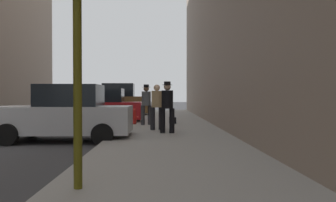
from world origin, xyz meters
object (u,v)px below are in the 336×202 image
at_px(pedestrian_in_tan_coat, 157,105).
at_px(pedestrian_with_beanie, 146,102).
at_px(traffic_light, 77,2).
at_px(pedestrian_with_fedora, 167,104).
at_px(parked_bronze_suv, 116,101).
at_px(parked_red_hatchback, 101,107).
at_px(duffel_bag, 173,120).
at_px(parked_silver_sedan, 66,114).
at_px(fire_hydrant, 134,116).

relative_size(pedestrian_in_tan_coat, pedestrian_with_beanie, 0.96).
distance_m(traffic_light, pedestrian_in_tan_coat, 7.99).
bearing_deg(pedestrian_with_fedora, traffic_light, -101.75).
distance_m(parked_bronze_suv, traffic_light, 17.98).
xyz_separation_m(parked_red_hatchback, pedestrian_in_tan_coat, (2.87, -4.28, 0.26)).
relative_size(parked_bronze_suv, pedestrian_in_tan_coat, 2.71).
bearing_deg(pedestrian_with_fedora, pedestrian_with_beanie, 105.34).
distance_m(pedestrian_with_fedora, duffel_bag, 3.95).
bearing_deg(parked_silver_sedan, duffel_bag, 52.74).
bearing_deg(duffel_bag, parked_red_hatchback, 157.22).
relative_size(pedestrian_with_beanie, duffel_bag, 4.04).
bearing_deg(parked_bronze_suv, duffel_bag, -63.86).
relative_size(parked_red_hatchback, pedestrian_with_beanie, 2.38).
bearing_deg(traffic_light, pedestrian_with_fedora, 78.25).
distance_m(parked_red_hatchback, traffic_light, 12.32).
bearing_deg(duffel_bag, pedestrian_with_beanie, -149.54).
distance_m(parked_red_hatchback, pedestrian_with_beanie, 3.25).
relative_size(traffic_light, duffel_bag, 8.18).
xyz_separation_m(fire_hydrant, traffic_light, (0.05, -10.24, 2.26)).
height_order(pedestrian_in_tan_coat, pedestrian_with_fedora, pedestrian_with_fedora).
height_order(parked_silver_sedan, pedestrian_in_tan_coat, pedestrian_in_tan_coat).
distance_m(fire_hydrant, pedestrian_with_beanie, 0.95).
bearing_deg(duffel_bag, parked_silver_sedan, -127.26).
distance_m(parked_red_hatchback, pedestrian_in_tan_coat, 5.16).
bearing_deg(pedestrian_with_beanie, parked_bronze_suv, 106.63).
xyz_separation_m(traffic_light, pedestrian_with_fedora, (1.39, 6.68, -1.62)).
height_order(fire_hydrant, pedestrian_in_tan_coat, pedestrian_in_tan_coat).
height_order(pedestrian_in_tan_coat, duffel_bag, pedestrian_in_tan_coat).
xyz_separation_m(parked_silver_sedan, duffel_bag, (3.57, 4.69, -0.56)).
height_order(parked_red_hatchback, parked_bronze_suv, parked_bronze_suv).
xyz_separation_m(parked_red_hatchback, pedestrian_with_fedora, (3.24, -5.34, 0.29)).
height_order(parked_bronze_suv, fire_hydrant, parked_bronze_suv).
bearing_deg(fire_hydrant, pedestrian_in_tan_coat, -66.81).
bearing_deg(parked_silver_sedan, parked_red_hatchback, 90.00).
bearing_deg(fire_hydrant, pedestrian_with_fedora, -67.95).
height_order(parked_bronze_suv, pedestrian_in_tan_coat, parked_bronze_suv).
bearing_deg(traffic_light, pedestrian_with_beanie, 86.93).
height_order(parked_silver_sedan, pedestrian_with_fedora, pedestrian_with_fedora).
height_order(parked_red_hatchback, pedestrian_with_beanie, pedestrian_with_beanie).
bearing_deg(fire_hydrant, duffel_bag, 9.27).
distance_m(pedestrian_with_fedora, pedestrian_with_beanie, 3.26).
bearing_deg(pedestrian_with_beanie, fire_hydrant, 144.58).
height_order(pedestrian_with_beanie, duffel_bag, pedestrian_with_beanie).
height_order(parked_bronze_suv, pedestrian_with_fedora, parked_bronze_suv).
distance_m(parked_bronze_suv, pedestrian_with_beanie, 8.32).
bearing_deg(traffic_light, fire_hydrant, 90.28).
height_order(parked_silver_sedan, fire_hydrant, parked_silver_sedan).
relative_size(fire_hydrant, duffel_bag, 1.60).
relative_size(parked_silver_sedan, pedestrian_in_tan_coat, 2.46).
distance_m(parked_bronze_suv, duffel_bag, 8.14).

